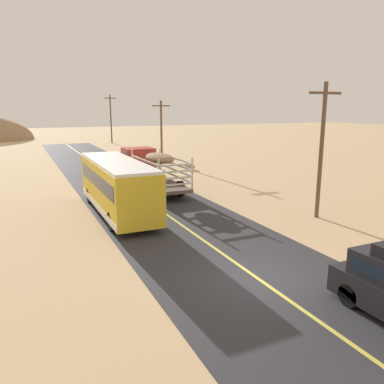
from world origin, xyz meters
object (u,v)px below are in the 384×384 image
at_px(livestock_truck, 146,164).
at_px(power_pole_far, 111,118).
at_px(bus, 117,185).
at_px(boulder_near_shoulder, 189,167).
at_px(power_pole_near, 321,147).
at_px(power_pole_mid, 161,129).

xyz_separation_m(livestock_truck, power_pole_far, (6.24, 39.68, 2.78)).
height_order(livestock_truck, bus, bus).
bearing_deg(power_pole_far, livestock_truck, -98.93).
bearing_deg(boulder_near_shoulder, power_pole_far, 90.58).
bearing_deg(livestock_truck, power_pole_far, 81.07).
bearing_deg(power_pole_far, power_pole_near, -90.00).
distance_m(power_pole_far, boulder_near_shoulder, 33.78).
xyz_separation_m(bus, power_pole_mid, (10.40, 20.62, 2.09)).
relative_size(power_pole_near, boulder_near_shoulder, 6.00).
distance_m(livestock_truck, bus, 8.35).
bearing_deg(bus, livestock_truck, 60.07).
relative_size(livestock_truck, power_pole_mid, 1.37).
xyz_separation_m(power_pole_near, power_pole_far, (-0.00, 52.57, 0.45)).
bearing_deg(power_pole_mid, boulder_near_shoulder, -87.32).
bearing_deg(bus, power_pole_far, 77.50).
relative_size(bus, power_pole_far, 1.17).
distance_m(bus, power_pole_near, 12.08).
distance_m(bus, power_pole_mid, 23.19).
bearing_deg(livestock_truck, boulder_near_shoulder, 43.20).
relative_size(livestock_truck, power_pole_near, 1.26).
xyz_separation_m(livestock_truck, power_pole_near, (6.24, -12.89, 2.33)).
height_order(bus, power_pole_far, power_pole_far).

